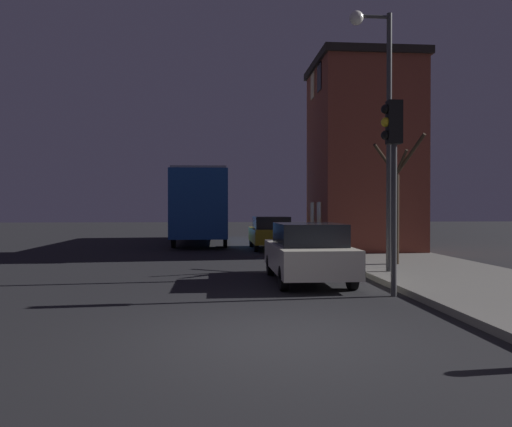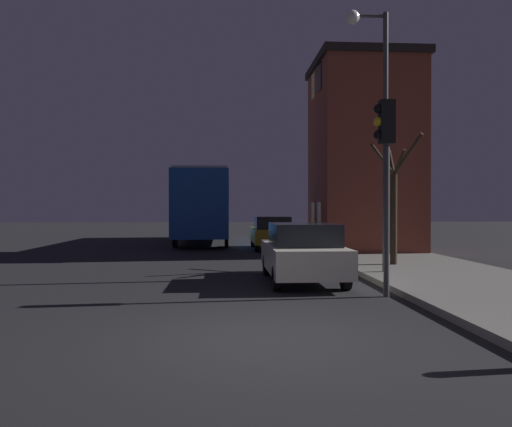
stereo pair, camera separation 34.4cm
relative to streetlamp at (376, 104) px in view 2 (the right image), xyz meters
name	(u,v)px [view 2 (the right image)]	position (x,y,z in m)	size (l,w,h in m)	color
ground_plane	(262,338)	(-3.51, -6.04, -4.63)	(120.00, 120.00, 0.00)	black
brick_building	(363,155)	(1.78, 7.42, -0.54)	(4.20, 4.54, 7.86)	brown
streetlamp	(376,104)	(0.00, 0.00, 0.00)	(1.16, 0.38, 6.96)	#38383A
traffic_light	(385,155)	(-0.71, -2.95, -1.69)	(0.43, 0.24, 4.08)	#38383A
bare_tree	(394,201)	(1.09, 1.69, -2.56)	(1.46, 2.05, 3.85)	#2D2319
bus	(204,201)	(-5.13, 13.84, -2.42)	(2.61, 10.44, 3.73)	#194793
car_near_lane	(302,252)	(-2.10, -0.80, -3.88)	(1.74, 4.04, 1.47)	beige
car_mid_lane	(272,232)	(-1.91, 9.22, -3.86)	(1.70, 4.10, 1.47)	olive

